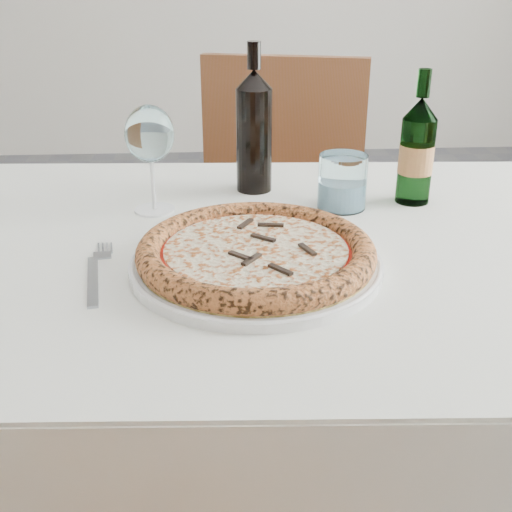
# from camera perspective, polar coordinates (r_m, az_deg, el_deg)

# --- Properties ---
(floor) EXTENTS (5.00, 6.00, 0.02)m
(floor) POSITION_cam_1_polar(r_m,az_deg,el_deg) (1.68, -1.66, -19.36)
(floor) COLOR #494953
(floor) RESTS_ON ground
(dining_table) EXTENTS (1.52, 0.94, 0.76)m
(dining_table) POSITION_cam_1_polar(r_m,az_deg,el_deg) (1.05, -0.35, -2.98)
(dining_table) COLOR brown
(dining_table) RESTS_ON floor
(chair_far) EXTENTS (0.56, 0.56, 0.93)m
(chair_far) POSITION_cam_1_polar(r_m,az_deg,el_deg) (1.78, 1.81, 4.16)
(chair_far) COLOR brown
(chair_far) RESTS_ON floor
(plate) EXTENTS (0.36, 0.36, 0.02)m
(plate) POSITION_cam_1_polar(r_m,az_deg,el_deg) (0.92, 0.00, -0.63)
(plate) COLOR white
(plate) RESTS_ON dining_table
(pizza) EXTENTS (0.34, 0.34, 0.04)m
(pizza) POSITION_cam_1_polar(r_m,az_deg,el_deg) (0.91, -0.00, 0.37)
(pizza) COLOR #F4D76E
(pizza) RESTS_ON plate
(fork) EXTENTS (0.04, 0.22, 0.00)m
(fork) POSITION_cam_1_polar(r_m,az_deg,el_deg) (0.94, -14.04, -1.45)
(fork) COLOR #939BA8
(fork) RESTS_ON dining_table
(wine_glass) EXTENTS (0.08, 0.08, 0.19)m
(wine_glass) POSITION_cam_1_polar(r_m,az_deg,el_deg) (1.12, -9.43, 10.45)
(wine_glass) COLOR white
(wine_glass) RESTS_ON dining_table
(tumbler) EXTENTS (0.09, 0.09, 0.10)m
(tumbler) POSITION_cam_1_polar(r_m,az_deg,el_deg) (1.15, 7.67, 6.24)
(tumbler) COLOR white
(tumbler) RESTS_ON dining_table
(beer_bottle) EXTENTS (0.06, 0.06, 0.24)m
(beer_bottle) POSITION_cam_1_polar(r_m,az_deg,el_deg) (1.19, 14.10, 9.04)
(beer_bottle) COLOR #38663B
(beer_bottle) RESTS_ON dining_table
(wine_bottle) EXTENTS (0.07, 0.07, 0.28)m
(wine_bottle) POSITION_cam_1_polar(r_m,az_deg,el_deg) (1.22, -0.17, 11.17)
(wine_bottle) COLOR black
(wine_bottle) RESTS_ON dining_table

